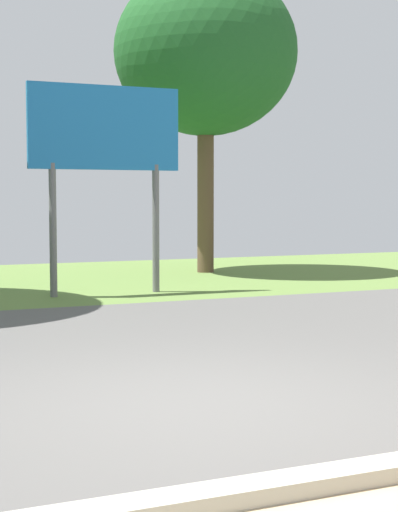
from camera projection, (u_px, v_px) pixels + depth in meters
The scene contains 3 objects.
ground_plane at pixel (98, 347), 9.14m from camera, with size 40.00×22.00×0.20m.
roadside_billboard at pixel (105, 143), 13.50m from camera, with size 2.60×0.12×3.50m.
tree_left_far at pixel (206, 53), 17.39m from camera, with size 3.95×3.95×6.56m.
Camera 1 is at (-2.56, -5.80, 1.64)m, focal length 56.71 mm.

